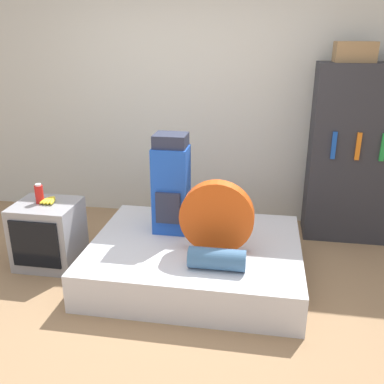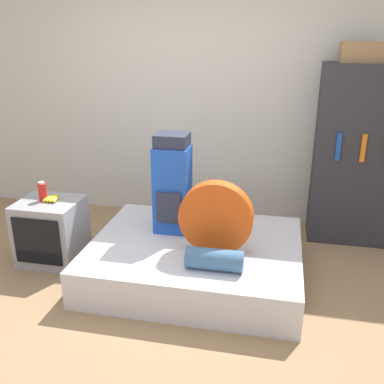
{
  "view_description": "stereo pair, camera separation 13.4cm",
  "coord_description": "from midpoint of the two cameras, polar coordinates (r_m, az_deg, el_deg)",
  "views": [
    {
      "loc": [
        0.76,
        -2.65,
        1.96
      ],
      "look_at": [
        0.22,
        0.54,
        0.77
      ],
      "focal_mm": 40.0,
      "sensor_mm": 36.0,
      "label": 1
    },
    {
      "loc": [
        0.89,
        -2.62,
        1.96
      ],
      "look_at": [
        0.22,
        0.54,
        0.77
      ],
      "focal_mm": 40.0,
      "sensor_mm": 36.0,
      "label": 2
    }
  ],
  "objects": [
    {
      "name": "ground_plane",
      "position": [
        3.39,
        -6.52,
        -15.21
      ],
      "size": [
        16.0,
        16.0,
        0.0
      ],
      "primitive_type": "plane",
      "color": "#997551"
    },
    {
      "name": "wall_back",
      "position": [
        4.64,
        -0.72,
        12.13
      ],
      "size": [
        8.0,
        0.05,
        2.6
      ],
      "color": "silver",
      "rests_on": "ground_plane"
    },
    {
      "name": "bed",
      "position": [
        3.69,
        -0.59,
        -8.9
      ],
      "size": [
        1.74,
        1.4,
        0.32
      ],
      "color": "silver",
      "rests_on": "ground_plane"
    },
    {
      "name": "backpack",
      "position": [
        3.69,
        -3.81,
        0.91
      ],
      "size": [
        0.3,
        0.29,
        0.87
      ],
      "color": "blue",
      "rests_on": "bed"
    },
    {
      "name": "tent_bag",
      "position": [
        3.37,
        2.19,
        -3.36
      ],
      "size": [
        0.59,
        0.12,
        0.59
      ],
      "color": "#D14C14",
      "rests_on": "bed"
    },
    {
      "name": "sleeping_roll",
      "position": [
        3.21,
        2.13,
        -8.91
      ],
      "size": [
        0.43,
        0.16,
        0.16
      ],
      "color": "#3D668E",
      "rests_on": "bed"
    },
    {
      "name": "television",
      "position": [
        4.05,
        -19.5,
        -5.32
      ],
      "size": [
        0.54,
        0.48,
        0.58
      ],
      "color": "#939399",
      "rests_on": "ground_plane"
    },
    {
      "name": "canister",
      "position": [
        3.95,
        -20.62,
        -0.24
      ],
      "size": [
        0.07,
        0.07,
        0.17
      ],
      "color": "red",
      "rests_on": "television"
    },
    {
      "name": "banana_bunch",
      "position": [
        3.95,
        -19.35,
        -1.05
      ],
      "size": [
        0.14,
        0.18,
        0.04
      ],
      "color": "yellow",
      "rests_on": "television"
    },
    {
      "name": "bookshelf",
      "position": [
        4.43,
        19.77,
        4.74
      ],
      "size": [
        0.81,
        0.43,
        1.72
      ],
      "color": "#2D2D33",
      "rests_on": "ground_plane"
    },
    {
      "name": "cardboard_box",
      "position": [
        4.29,
        20.01,
        17.16
      ],
      "size": [
        0.35,
        0.27,
        0.18
      ],
      "color": "#99754C",
      "rests_on": "bookshelf"
    }
  ]
}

